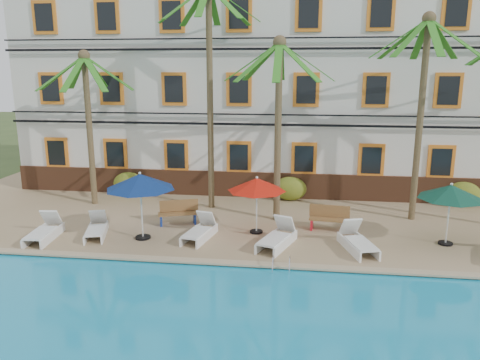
# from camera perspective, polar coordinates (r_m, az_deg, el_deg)

# --- Properties ---
(ground) EXTENTS (100.00, 100.00, 0.00)m
(ground) POSITION_cam_1_polar(r_m,az_deg,el_deg) (15.59, 2.03, -9.83)
(ground) COLOR #384C23
(ground) RESTS_ON ground
(pool_deck) EXTENTS (30.00, 12.00, 0.25)m
(pool_deck) POSITION_cam_1_polar(r_m,az_deg,el_deg) (20.23, 3.38, -3.95)
(pool_deck) COLOR tan
(pool_deck) RESTS_ON ground
(pool_coping) EXTENTS (30.00, 0.35, 0.06)m
(pool_coping) POSITION_cam_1_polar(r_m,az_deg,el_deg) (14.66, 1.70, -10.20)
(pool_coping) COLOR tan
(pool_coping) RESTS_ON pool_deck
(hotel_building) EXTENTS (25.40, 6.44, 10.22)m
(hotel_building) POSITION_cam_1_polar(r_m,az_deg,el_deg) (24.30, 4.41, 11.53)
(hotel_building) COLOR silver
(hotel_building) RESTS_ON pool_deck
(palm_a) EXTENTS (4.14, 4.14, 6.69)m
(palm_a) POSITION_cam_1_polar(r_m,az_deg,el_deg) (21.31, -18.07, 8.58)
(palm_a) COLOR brown
(palm_a) RESTS_ON pool_deck
(palm_b) EXTENTS (4.14, 4.14, 9.37)m
(palm_b) POSITION_cam_1_polar(r_m,az_deg,el_deg) (19.68, -3.73, 13.36)
(palm_b) COLOR brown
(palm_b) RESTS_ON pool_deck
(palm_c) EXTENTS (4.14, 4.14, 7.11)m
(palm_c) POSITION_cam_1_polar(r_m,az_deg,el_deg) (18.07, 4.71, 9.24)
(palm_c) COLOR brown
(palm_c) RESTS_ON pool_deck
(palm_d) EXTENTS (4.14, 4.14, 7.95)m
(palm_d) POSITION_cam_1_polar(r_m,az_deg,el_deg) (19.28, 21.37, 10.10)
(palm_d) COLOR brown
(palm_d) RESTS_ON pool_deck
(shrub_left) EXTENTS (1.50, 0.90, 1.10)m
(shrub_left) POSITION_cam_1_polar(r_m,az_deg,el_deg) (23.01, -13.40, -0.42)
(shrub_left) COLOR #1F5C1A
(shrub_left) RESTS_ON pool_deck
(shrub_mid) EXTENTS (1.50, 0.90, 1.10)m
(shrub_mid) POSITION_cam_1_polar(r_m,az_deg,el_deg) (21.55, 6.12, -1.05)
(shrub_mid) COLOR #1F5C1A
(shrub_mid) RESTS_ON pool_deck
(shrub_right) EXTENTS (1.50, 0.90, 1.10)m
(shrub_right) POSITION_cam_1_polar(r_m,az_deg,el_deg) (22.70, 25.54, -1.57)
(shrub_right) COLOR #1F5C1A
(shrub_right) RESTS_ON pool_deck
(umbrella_blue) EXTENTS (2.43, 2.43, 2.44)m
(umbrella_blue) POSITION_cam_1_polar(r_m,az_deg,el_deg) (16.58, -12.07, -0.23)
(umbrella_blue) COLOR black
(umbrella_blue) RESTS_ON pool_deck
(umbrella_red) EXTENTS (2.13, 2.13, 2.14)m
(umbrella_red) POSITION_cam_1_polar(r_m,az_deg,el_deg) (16.89, 2.06, -0.59)
(umbrella_red) COLOR black
(umbrella_red) RESTS_ON pool_deck
(umbrella_green) EXTENTS (2.18, 2.18, 2.19)m
(umbrella_green) POSITION_cam_1_polar(r_m,az_deg,el_deg) (17.24, 24.31, -1.36)
(umbrella_green) COLOR black
(umbrella_green) RESTS_ON pool_deck
(lounger_a) EXTENTS (0.89, 2.04, 0.93)m
(lounger_a) POSITION_cam_1_polar(r_m,az_deg,el_deg) (18.03, -22.76, -5.76)
(lounger_a) COLOR white
(lounger_a) RESTS_ON pool_deck
(lounger_b) EXTENTS (1.12, 1.91, 0.85)m
(lounger_b) POSITION_cam_1_polar(r_m,az_deg,el_deg) (17.75, -17.12, -5.69)
(lounger_b) COLOR white
(lounger_b) RESTS_ON pool_deck
(lounger_c) EXTENTS (1.04, 1.99, 0.89)m
(lounger_c) POSITION_cam_1_polar(r_m,az_deg,el_deg) (16.77, -4.92, -6.19)
(lounger_c) COLOR white
(lounger_c) RESTS_ON pool_deck
(lounger_d) EXTENTS (1.38, 2.16, 0.96)m
(lounger_d) POSITION_cam_1_polar(r_m,az_deg,el_deg) (16.07, 4.57, -6.98)
(lounger_d) COLOR white
(lounger_d) RESTS_ON pool_deck
(lounger_e) EXTENTS (1.25, 2.13, 0.95)m
(lounger_e) POSITION_cam_1_polar(r_m,az_deg,el_deg) (16.17, 14.12, -7.25)
(lounger_e) COLOR white
(lounger_e) RESTS_ON pool_deck
(bench_left) EXTENTS (1.57, 0.94, 0.93)m
(bench_left) POSITION_cam_1_polar(r_m,az_deg,el_deg) (18.40, -7.62, -3.88)
(bench_left) COLOR olive
(bench_left) RESTS_ON pool_deck
(bench_right) EXTENTS (1.54, 0.64, 0.93)m
(bench_right) POSITION_cam_1_polar(r_m,az_deg,el_deg) (17.86, 10.88, -4.54)
(bench_right) COLOR olive
(bench_right) RESTS_ON pool_deck
(pool_ladder) EXTENTS (0.54, 0.74, 0.74)m
(pool_ladder) POSITION_cam_1_polar(r_m,az_deg,el_deg) (14.53, 5.05, -10.60)
(pool_ladder) COLOR silver
(pool_ladder) RESTS_ON ground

